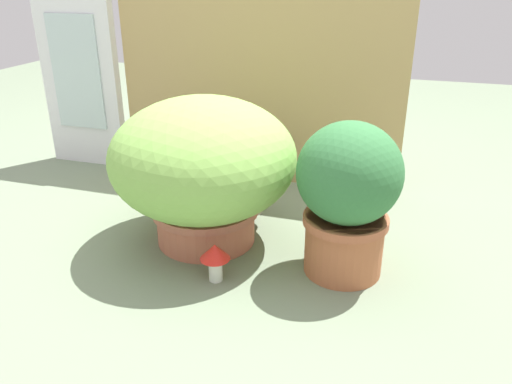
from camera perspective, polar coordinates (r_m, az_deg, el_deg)
ground_plane at (r=1.66m, az=-4.65°, el=-5.81°), size 6.00×6.00×0.00m
cardboard_backdrop at (r=2.06m, az=0.10°, el=12.99°), size 1.17×0.03×0.86m
window_panel_white at (r=2.38m, az=-19.21°, el=11.89°), size 0.37×0.05×0.75m
grass_planter at (r=1.58m, az=-5.95°, el=3.05°), size 0.58×0.58×0.47m
leafy_planter at (r=1.43m, az=10.32°, el=-0.24°), size 0.29×0.29×0.45m
cat at (r=1.74m, az=-2.49°, el=0.12°), size 0.37×0.17×0.32m
mushroom_ornament_red at (r=1.44m, az=-4.65°, el=-7.21°), size 0.09×0.09×0.12m
mushroom_ornament_pink at (r=1.58m, az=-6.67°, el=-4.40°), size 0.08×0.08×0.11m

